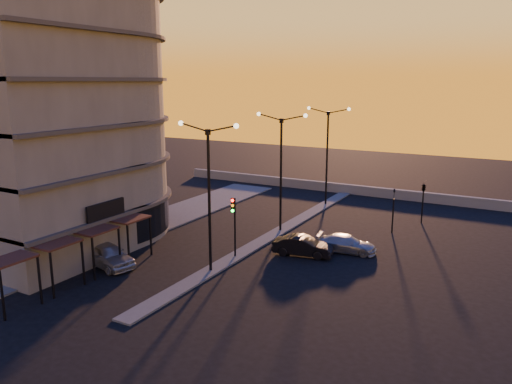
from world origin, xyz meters
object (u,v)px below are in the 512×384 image
(traffic_light_main, at_px, (234,218))
(car_hatchback, at_px, (107,255))
(streetlamp_mid, at_px, (281,163))
(car_wagon, at_px, (347,244))
(car_sedan, at_px, (303,246))

(traffic_light_main, xyz_separation_m, car_hatchback, (-6.50, -5.33, -2.11))
(streetlamp_mid, distance_m, car_wagon, 8.35)
(traffic_light_main, height_order, car_wagon, traffic_light_main)
(traffic_light_main, xyz_separation_m, car_wagon, (6.33, 4.94, -2.28))
(traffic_light_main, height_order, car_sedan, traffic_light_main)
(streetlamp_mid, bearing_deg, car_hatchback, -117.55)
(traffic_light_main, relative_size, car_hatchback, 0.93)
(streetlamp_mid, height_order, car_hatchback, streetlamp_mid)
(car_wagon, bearing_deg, car_hatchback, 121.20)
(traffic_light_main, distance_m, car_sedan, 5.26)
(streetlamp_mid, xyz_separation_m, car_wagon, (6.33, -2.19, -4.98))
(traffic_light_main, bearing_deg, car_wagon, 37.98)
(streetlamp_mid, xyz_separation_m, car_sedan, (3.89, -4.35, -4.91))
(car_hatchback, height_order, car_wagon, car_hatchback)
(traffic_light_main, distance_m, car_hatchback, 8.67)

